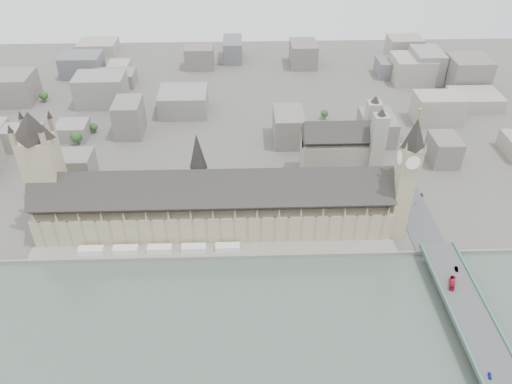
{
  "coord_description": "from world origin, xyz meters",
  "views": [
    {
      "loc": [
        22.03,
        -281.33,
        252.15
      ],
      "look_at": [
        31.93,
        23.71,
        31.52
      ],
      "focal_mm": 35.0,
      "sensor_mm": 36.0,
      "label": 1
    }
  ],
  "objects_px": {
    "elizabeth_tower": "(407,172)",
    "red_bus_north": "(452,283)",
    "westminster_abbey": "(343,149)",
    "car_approach": "(422,195)",
    "victoria_tower": "(43,168)",
    "car_blue": "(490,376)",
    "car_silver": "(456,269)",
    "palace_of_westminster": "(214,205)",
    "westminster_bridge": "(474,329)"
  },
  "relations": [
    {
      "from": "elizabeth_tower",
      "to": "red_bus_north",
      "type": "height_order",
      "value": "elizabeth_tower"
    },
    {
      "from": "westminster_abbey",
      "to": "elizabeth_tower",
      "type": "bearing_deg",
      "value": -72.71
    },
    {
      "from": "red_bus_north",
      "to": "car_approach",
      "type": "distance_m",
      "value": 99.72
    },
    {
      "from": "victoria_tower",
      "to": "car_blue",
      "type": "relative_size",
      "value": 23.56
    },
    {
      "from": "car_approach",
      "to": "car_silver",
      "type": "bearing_deg",
      "value": -91.99
    },
    {
      "from": "palace_of_westminster",
      "to": "red_bus_north",
      "type": "distance_m",
      "value": 175.68
    },
    {
      "from": "palace_of_westminster",
      "to": "victoria_tower",
      "type": "relative_size",
      "value": 2.65
    },
    {
      "from": "victoria_tower",
      "to": "red_bus_north",
      "type": "distance_m",
      "value": 295.19
    },
    {
      "from": "palace_of_westminster",
      "to": "car_approach",
      "type": "bearing_deg",
      "value": 8.06
    },
    {
      "from": "victoria_tower",
      "to": "westminster_bridge",
      "type": "height_order",
      "value": "victoria_tower"
    },
    {
      "from": "palace_of_westminster",
      "to": "westminster_abbey",
      "type": "relative_size",
      "value": 3.9
    },
    {
      "from": "westminster_bridge",
      "to": "car_silver",
      "type": "xyz_separation_m",
      "value": [
        4.46,
        45.78,
        5.91
      ]
    },
    {
      "from": "car_blue",
      "to": "westminster_abbey",
      "type": "bearing_deg",
      "value": 118.52
    },
    {
      "from": "elizabeth_tower",
      "to": "westminster_abbey",
      "type": "height_order",
      "value": "elizabeth_tower"
    },
    {
      "from": "westminster_bridge",
      "to": "palace_of_westminster",
      "type": "bearing_deg",
      "value": 146.51
    },
    {
      "from": "red_bus_north",
      "to": "palace_of_westminster",
      "type": "bearing_deg",
      "value": 176.88
    },
    {
      "from": "westminster_bridge",
      "to": "red_bus_north",
      "type": "height_order",
      "value": "red_bus_north"
    },
    {
      "from": "westminster_bridge",
      "to": "car_silver",
      "type": "relative_size",
      "value": 67.88
    },
    {
      "from": "victoria_tower",
      "to": "car_silver",
      "type": "xyz_separation_m",
      "value": [
        288.46,
        -67.72,
        -44.17
      ]
    },
    {
      "from": "elizabeth_tower",
      "to": "car_silver",
      "type": "xyz_separation_m",
      "value": [
        28.46,
        -49.72,
        -47.05
      ]
    },
    {
      "from": "elizabeth_tower",
      "to": "car_approach",
      "type": "height_order",
      "value": "elizabeth_tower"
    },
    {
      "from": "palace_of_westminster",
      "to": "car_blue",
      "type": "bearing_deg",
      "value": -42.72
    },
    {
      "from": "car_blue",
      "to": "red_bus_north",
      "type": "bearing_deg",
      "value": 104.43
    },
    {
      "from": "elizabeth_tower",
      "to": "car_blue",
      "type": "xyz_separation_m",
      "value": [
        17.25,
        -131.65,
        -47.11
      ]
    },
    {
      "from": "palace_of_westminster",
      "to": "westminster_bridge",
      "type": "relative_size",
      "value": 0.82
    },
    {
      "from": "westminster_abbey",
      "to": "red_bus_north",
      "type": "xyz_separation_m",
      "value": [
        47.45,
        -150.55,
        -13.13
      ]
    },
    {
      "from": "westminster_abbey",
      "to": "car_silver",
      "type": "relative_size",
      "value": 14.2
    },
    {
      "from": "car_blue",
      "to": "car_approach",
      "type": "relative_size",
      "value": 0.94
    },
    {
      "from": "victoria_tower",
      "to": "westminster_bridge",
      "type": "relative_size",
      "value": 0.31
    },
    {
      "from": "westminster_bridge",
      "to": "westminster_abbey",
      "type": "distance_m",
      "value": 190.56
    },
    {
      "from": "elizabeth_tower",
      "to": "westminster_bridge",
      "type": "bearing_deg",
      "value": -75.89
    },
    {
      "from": "elizabeth_tower",
      "to": "car_approach",
      "type": "relative_size",
      "value": 23.7
    },
    {
      "from": "westminster_abbey",
      "to": "red_bus_north",
      "type": "distance_m",
      "value": 158.4
    },
    {
      "from": "palace_of_westminster",
      "to": "westminster_bridge",
      "type": "distance_m",
      "value": 195.05
    },
    {
      "from": "palace_of_westminster",
      "to": "westminster_abbey",
      "type": "height_order",
      "value": "westminster_abbey"
    },
    {
      "from": "palace_of_westminster",
      "to": "westminster_bridge",
      "type": "height_order",
      "value": "palace_of_westminster"
    },
    {
      "from": "car_blue",
      "to": "palace_of_westminster",
      "type": "bearing_deg",
      "value": 154.34
    },
    {
      "from": "car_blue",
      "to": "car_silver",
      "type": "bearing_deg",
      "value": 99.27
    },
    {
      "from": "car_blue",
      "to": "car_silver",
      "type": "xyz_separation_m",
      "value": [
        11.21,
        81.93,
        0.07
      ]
    },
    {
      "from": "victoria_tower",
      "to": "car_silver",
      "type": "distance_m",
      "value": 299.58
    },
    {
      "from": "car_silver",
      "to": "car_approach",
      "type": "bearing_deg",
      "value": 100.39
    },
    {
      "from": "elizabeth_tower",
      "to": "red_bus_north",
      "type": "bearing_deg",
      "value": -72.22
    },
    {
      "from": "red_bus_north",
      "to": "car_silver",
      "type": "bearing_deg",
      "value": 82.0
    },
    {
      "from": "red_bus_north",
      "to": "car_silver",
      "type": "distance_m",
      "value": 16.05
    },
    {
      "from": "palace_of_westminster",
      "to": "victoria_tower",
      "type": "xyz_separation_m",
      "value": [
        -122.0,
        6.3,
        32.5
      ]
    },
    {
      "from": "westminster_abbey",
      "to": "car_blue",
      "type": "xyz_separation_m",
      "value": [
        44.33,
        -218.65,
        -14.11
      ]
    },
    {
      "from": "palace_of_westminster",
      "to": "car_approach",
      "type": "xyz_separation_m",
      "value": [
        168.82,
        23.91,
        -11.8
      ]
    },
    {
      "from": "elizabeth_tower",
      "to": "victoria_tower",
      "type": "bearing_deg",
      "value": 176.04
    },
    {
      "from": "elizabeth_tower",
      "to": "westminster_bridge",
      "type": "xyz_separation_m",
      "value": [
        24.0,
        -95.5,
        -52.96
      ]
    },
    {
      "from": "red_bus_north",
      "to": "car_blue",
      "type": "height_order",
      "value": "red_bus_north"
    }
  ]
}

